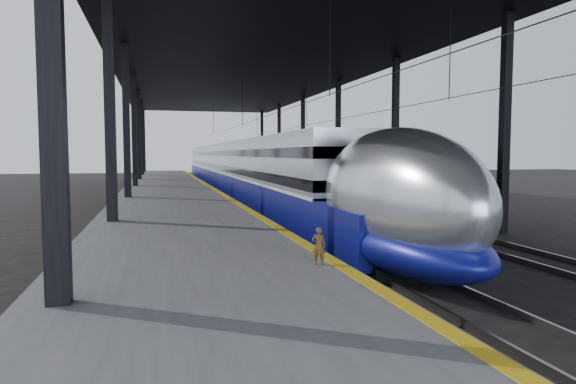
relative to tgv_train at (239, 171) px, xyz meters
name	(u,v)px	position (x,y,z in m)	size (l,w,h in m)	color
ground	(319,273)	(-2.00, -27.01, -1.94)	(160.00, 160.00, 0.00)	black
platform	(170,198)	(-5.50, -7.01, -1.44)	(6.00, 80.00, 1.00)	#4C4C4F
yellow_strip	(214,189)	(-2.70, -7.01, -0.93)	(0.30, 80.00, 0.01)	gold
rails	(292,201)	(2.50, -7.01, -1.86)	(6.52, 80.00, 0.16)	slate
canopy	(253,64)	(-0.10, -7.01, 7.18)	(18.00, 75.00, 9.47)	black
tgv_train	(239,171)	(0.00, 0.00, 0.00)	(2.89, 65.20, 4.15)	silver
second_train	(274,168)	(5.00, 9.51, -0.03)	(2.74, 56.05, 3.78)	navy
child	(319,246)	(-3.10, -30.37, -0.55)	(0.29, 0.19, 0.79)	#543D1C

